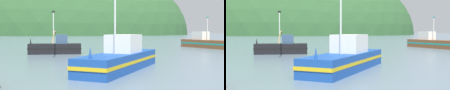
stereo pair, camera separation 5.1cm
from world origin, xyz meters
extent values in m
ellipsoid|color=#2D562D|center=(1.33, 213.45, 0.00)|extent=(165.11, 132.09, 101.19)
cube|color=black|center=(-4.30, 38.54, 0.63)|extent=(6.29, 1.88, 1.26)
cube|color=black|center=(-4.30, 38.54, 0.69)|extent=(6.35, 1.90, 0.23)
cone|color=black|center=(-7.19, 38.54, 1.61)|extent=(0.20, 0.20, 0.70)
cube|color=#334C6B|center=(-3.49, 38.53, 1.81)|extent=(1.36, 1.31, 1.11)
cylinder|color=silver|center=(-4.47, 38.54, 3.14)|extent=(0.12, 0.12, 3.76)
cube|color=black|center=(-4.47, 38.54, 5.14)|extent=(0.36, 0.03, 0.20)
cylinder|color=#997F4C|center=(-4.30, 35.32, 2.17)|extent=(0.13, 4.60, 1.33)
cylinder|color=#997F4C|center=(-4.29, 41.75, 2.17)|extent=(0.13, 4.60, 1.33)
cube|color=#19479E|center=(1.09, 23.36, 0.62)|extent=(7.46, 9.90, 1.24)
cube|color=gold|center=(1.09, 23.36, 0.68)|extent=(7.53, 10.00, 0.22)
cone|color=#19479E|center=(-1.38, 19.40, 1.59)|extent=(0.28, 0.28, 0.70)
cube|color=silver|center=(1.42, 23.90, 1.90)|extent=(3.13, 3.35, 1.32)
cylinder|color=silver|center=(0.55, 22.50, 4.23)|extent=(0.12, 0.12, 5.97)
cube|color=brown|center=(19.82, 47.09, 0.66)|extent=(5.26, 10.32, 1.32)
cube|color=teal|center=(19.82, 47.09, 0.73)|extent=(5.31, 10.43, 0.24)
cube|color=silver|center=(19.38, 48.47, 2.02)|extent=(2.32, 2.88, 1.39)
cylinder|color=silver|center=(19.85, 46.99, 3.11)|extent=(0.12, 0.12, 3.58)
cube|color=teal|center=(19.85, 46.99, 5.03)|extent=(0.14, 0.35, 0.20)
camera|label=1|loc=(-2.54, 3.29, 2.85)|focal=45.50mm
camera|label=2|loc=(-2.49, 3.29, 2.85)|focal=45.50mm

